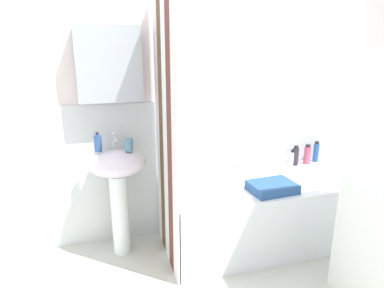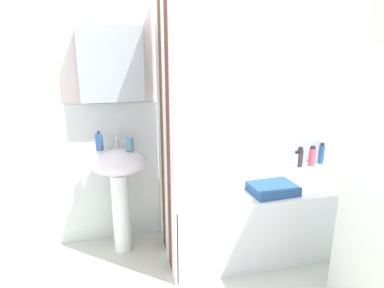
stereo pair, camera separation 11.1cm
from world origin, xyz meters
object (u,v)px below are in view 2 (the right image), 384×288
Objects in this scene: toothbrush_cup at (130,144)px; lotion_bottle at (321,154)px; shampoo_bottle at (312,156)px; bathtub at (264,213)px; sink at (119,178)px; conditioner_bottle at (296,159)px; body_wash_bottle at (300,158)px; soap_dispenser at (99,142)px; towel_folded at (273,189)px.

toothbrush_cup reaches higher than lotion_bottle.
lotion_bottle is 0.12m from shampoo_bottle.
sink is at bearing 171.56° from bathtub.
bathtub is (1.17, -0.17, -0.36)m from sink.
conditioner_bottle reaches higher than bathtub.
toothbrush_cup reaches higher than bathtub.
shampoo_bottle is 1.26× the size of conditioner_bottle.
conditioner_bottle is at bearing 169.16° from body_wash_bottle.
bathtub is at bearing -8.83° from soap_dispenser.
toothbrush_cup is 1.81m from lotion_bottle.
sink is 4.65× the size of body_wash_bottle.
body_wash_bottle is at bearing -172.03° from lotion_bottle.
conditioner_bottle is (1.60, 0.11, -0.01)m from sink.
bathtub is 8.62× the size of body_wash_bottle.
soap_dispenser is at bearing -177.40° from conditioner_bottle.
body_wash_bottle is 0.70m from towel_folded.
lotion_bottle is 0.59× the size of towel_folded.
sink reaches higher than bathtub.
towel_folded is (-0.63, -0.48, -0.05)m from shampoo_bottle.
shampoo_bottle is at bearing 4.35° from toothbrush_cup.
body_wash_bottle is (-0.13, -0.00, -0.00)m from shampoo_bottle.
toothbrush_cup is at bearing -13.60° from sink.
bathtub is (1.08, -0.15, -0.64)m from toothbrush_cup.
bathtub is at bearing -154.83° from shampoo_bottle.
shampoo_bottle is at bearing 3.36° from sink.
body_wash_bottle is 0.55× the size of towel_folded.
lotion_bottle is at bearing 34.22° from towel_folded.
body_wash_bottle is (1.64, 0.10, 0.01)m from sink.
soap_dispenser is 2.03m from lotion_bottle.
body_wash_bottle reaches higher than conditioner_bottle.
soap_dispenser is at bearing 167.58° from sink.
towel_folded is (1.26, -0.40, -0.34)m from soap_dispenser.
towel_folded is at bearing -142.87° from shampoo_bottle.
toothbrush_cup is 0.52× the size of body_wash_bottle.
sink is at bearing -12.42° from soap_dispenser.
lotion_bottle is 0.91m from towel_folded.
conditioner_bottle is at bearing -174.24° from lotion_bottle.
body_wash_bottle is at bearing 4.58° from toothbrush_cup.
soap_dispenser is (-0.13, 0.03, 0.30)m from sink.
shampoo_bottle is 0.80m from towel_folded.
soap_dispenser reaches higher than body_wash_bottle.
towel_folded is at bearing -18.84° from toothbrush_cup.
sink is 1.61m from conditioner_bottle.
conditioner_bottle reaches higher than towel_folded.
sink is 5.80× the size of conditioner_bottle.
soap_dispenser is 0.23m from toothbrush_cup.
towel_folded is at bearing -101.92° from bathtub.
lotion_bottle is (1.88, 0.13, 0.02)m from sink.
towel_folded is (-0.75, -0.51, -0.06)m from lotion_bottle.
sink is at bearing -176.64° from shampoo_bottle.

